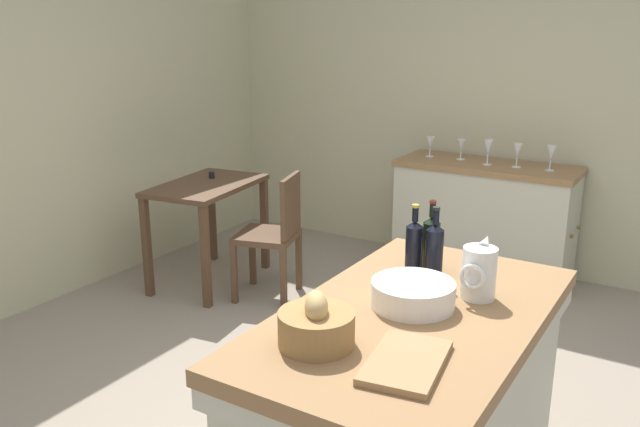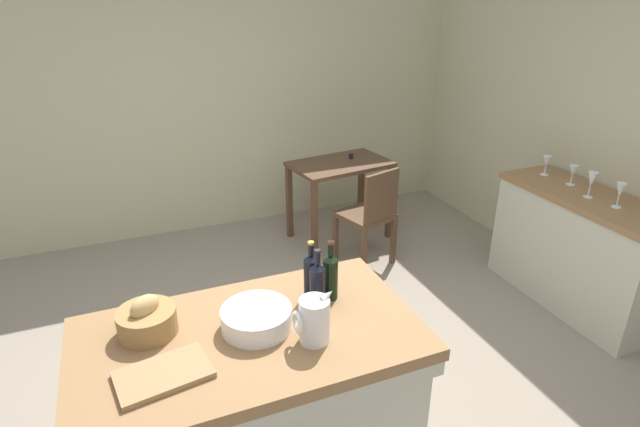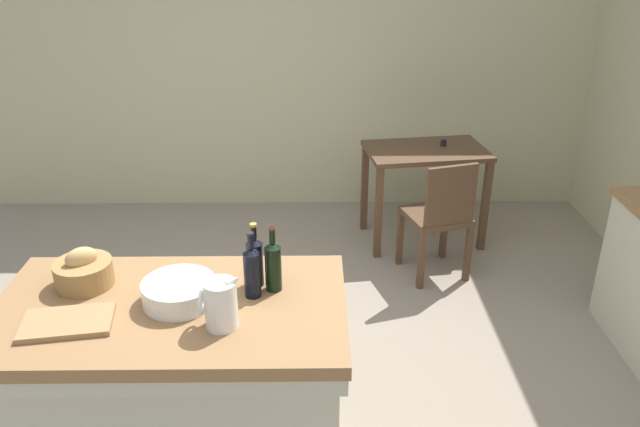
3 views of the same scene
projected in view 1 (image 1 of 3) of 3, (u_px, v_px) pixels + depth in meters
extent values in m
plane|color=gray|center=(352.00, 424.00, 3.21)|extent=(6.76, 6.76, 0.00)
cube|color=#B7B28E|center=(521.00, 103.00, 4.97)|extent=(0.12, 5.20, 2.60)
cube|color=olive|center=(414.00, 319.00, 2.39)|extent=(1.49, 0.84, 0.06)
cube|color=#BCBAA3|center=(413.00, 337.00, 2.41)|extent=(1.47, 0.82, 0.08)
cube|color=#BCBAA3|center=(409.00, 424.00, 2.52)|extent=(1.41, 0.76, 0.81)
cube|color=olive|center=(488.00, 166.00, 4.87)|extent=(0.52, 1.32, 0.04)
cube|color=#BCBAA3|center=(483.00, 223.00, 5.00)|extent=(0.49, 1.29, 0.84)
sphere|color=brown|center=(572.00, 236.00, 4.55)|extent=(0.03, 0.03, 0.03)
sphere|color=brown|center=(579.00, 228.00, 4.74)|extent=(0.03, 0.03, 0.03)
cube|color=#513826|center=(206.00, 185.00, 4.78)|extent=(0.97, 0.68, 0.04)
cube|color=#513826|center=(206.00, 257.00, 4.43)|extent=(0.06, 0.06, 0.73)
cube|color=#513826|center=(265.00, 224.00, 5.16)|extent=(0.06, 0.06, 0.73)
cube|color=#513826|center=(147.00, 247.00, 4.62)|extent=(0.06, 0.06, 0.73)
cube|color=#513826|center=(212.00, 217.00, 5.35)|extent=(0.06, 0.06, 0.73)
cylinder|color=black|center=(212.00, 175.00, 4.92)|extent=(0.04, 0.04, 0.05)
cube|color=#513826|center=(267.00, 236.00, 4.60)|extent=(0.50, 0.50, 0.04)
cube|color=#513826|center=(291.00, 206.00, 4.49)|extent=(0.35, 0.13, 0.42)
cube|color=#513826|center=(253.00, 257.00, 4.87)|extent=(0.05, 0.05, 0.43)
cube|color=#513826|center=(234.00, 274.00, 4.54)|extent=(0.05, 0.05, 0.43)
cube|color=#513826|center=(299.00, 261.00, 4.78)|extent=(0.05, 0.05, 0.43)
cube|color=#513826|center=(283.00, 279.00, 4.45)|extent=(0.05, 0.05, 0.43)
cylinder|color=white|center=(479.00, 273.00, 2.48)|extent=(0.13, 0.13, 0.20)
cone|color=white|center=(486.00, 241.00, 2.50)|extent=(0.07, 0.04, 0.06)
torus|color=white|center=(472.00, 277.00, 2.42)|extent=(0.02, 0.10, 0.10)
cylinder|color=white|center=(413.00, 294.00, 2.42)|extent=(0.31, 0.31, 0.10)
cylinder|color=olive|center=(316.00, 328.00, 2.13)|extent=(0.25, 0.25, 0.11)
ellipsoid|color=tan|center=(316.00, 307.00, 2.11)|extent=(0.16, 0.14, 0.10)
cube|color=#99754C|center=(406.00, 362.00, 2.01)|extent=(0.38, 0.27, 0.02)
cylinder|color=black|center=(431.00, 246.00, 2.77)|extent=(0.07, 0.07, 0.21)
cone|color=black|center=(432.00, 220.00, 2.74)|extent=(0.07, 0.07, 0.02)
cylinder|color=black|center=(433.00, 209.00, 2.73)|extent=(0.03, 0.03, 0.07)
cylinder|color=maroon|center=(433.00, 202.00, 2.72)|extent=(0.03, 0.03, 0.01)
cylinder|color=black|center=(414.00, 250.00, 2.73)|extent=(0.07, 0.07, 0.20)
cone|color=black|center=(415.00, 224.00, 2.70)|extent=(0.07, 0.07, 0.02)
cylinder|color=black|center=(415.00, 213.00, 2.68)|extent=(0.03, 0.03, 0.07)
cylinder|color=#B29933|center=(416.00, 206.00, 2.68)|extent=(0.03, 0.03, 0.01)
cylinder|color=black|center=(434.00, 254.00, 2.68)|extent=(0.07, 0.07, 0.21)
cone|color=black|center=(436.00, 227.00, 2.65)|extent=(0.07, 0.07, 0.02)
cylinder|color=black|center=(436.00, 216.00, 2.63)|extent=(0.03, 0.03, 0.07)
cylinder|color=black|center=(437.00, 208.00, 2.62)|extent=(0.03, 0.03, 0.01)
cylinder|color=white|center=(549.00, 170.00, 4.64)|extent=(0.06, 0.06, 0.00)
cylinder|color=white|center=(550.00, 165.00, 4.62)|extent=(0.01, 0.01, 0.07)
cone|color=white|center=(551.00, 153.00, 4.60)|extent=(0.07, 0.07, 0.10)
cylinder|color=white|center=(516.00, 167.00, 4.74)|extent=(0.06, 0.06, 0.00)
cylinder|color=white|center=(517.00, 162.00, 4.73)|extent=(0.01, 0.01, 0.07)
cone|color=white|center=(518.00, 150.00, 4.71)|extent=(0.07, 0.07, 0.10)
cylinder|color=white|center=(487.00, 164.00, 4.83)|extent=(0.06, 0.06, 0.00)
cylinder|color=white|center=(487.00, 159.00, 4.81)|extent=(0.01, 0.01, 0.08)
cone|color=white|center=(488.00, 147.00, 4.79)|extent=(0.07, 0.07, 0.11)
cylinder|color=white|center=(460.00, 159.00, 5.01)|extent=(0.06, 0.06, 0.00)
cylinder|color=white|center=(461.00, 155.00, 5.00)|extent=(0.01, 0.01, 0.06)
cone|color=white|center=(461.00, 145.00, 4.98)|extent=(0.07, 0.07, 0.09)
cylinder|color=white|center=(430.00, 156.00, 5.12)|extent=(0.06, 0.06, 0.00)
cylinder|color=white|center=(430.00, 152.00, 5.12)|extent=(0.01, 0.01, 0.06)
cone|color=white|center=(430.00, 142.00, 5.09)|extent=(0.07, 0.07, 0.09)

